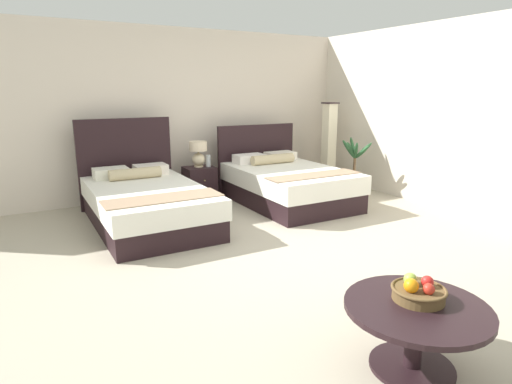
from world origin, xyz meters
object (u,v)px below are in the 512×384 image
(bed_near_corner, at_px, (286,183))
(potted_palm, at_px, (354,176))
(floor_lamp_corner, at_px, (329,144))
(nightstand, at_px, (200,183))
(bed_near_window, at_px, (146,202))
(vase, at_px, (208,161))
(coffee_table, at_px, (416,322))
(table_lamp, at_px, (198,152))
(fruit_bowl, at_px, (418,291))

(bed_near_corner, height_order, potted_palm, bed_near_corner)
(floor_lamp_corner, bearing_deg, nightstand, 176.13)
(bed_near_window, relative_size, vase, 12.17)
(coffee_table, relative_size, floor_lamp_corner, 0.59)
(bed_near_window, distance_m, table_lamp, 1.47)
(vase, bearing_deg, coffee_table, -98.08)
(bed_near_window, relative_size, coffee_table, 2.57)
(table_lamp, bearing_deg, bed_near_window, -141.54)
(bed_near_corner, relative_size, table_lamp, 5.19)
(bed_near_window, distance_m, coffee_table, 3.82)
(bed_near_window, height_order, potted_palm, bed_near_window)
(nightstand, xyz_separation_m, floor_lamp_corner, (2.43, -0.16, 0.48))
(bed_near_corner, xyz_separation_m, nightstand, (-1.06, 0.87, -0.05))
(bed_near_corner, distance_m, table_lamp, 1.45)
(bed_near_window, height_order, nightstand, bed_near_window)
(bed_near_corner, bearing_deg, coffee_table, -112.68)
(nightstand, distance_m, coffee_table, 4.65)
(fruit_bowl, bearing_deg, nightstand, 84.29)
(floor_lamp_corner, bearing_deg, potted_palm, -97.48)
(table_lamp, bearing_deg, bed_near_corner, -39.99)
(nightstand, relative_size, vase, 2.80)
(table_lamp, relative_size, coffee_table, 0.46)
(bed_near_corner, height_order, vase, bed_near_corner)
(vase, height_order, coffee_table, vase)
(bed_near_window, bearing_deg, bed_near_corner, -0.41)
(coffee_table, distance_m, potted_palm, 4.63)
(bed_near_window, xyz_separation_m, fruit_bowl, (0.64, -3.72, 0.20))
(fruit_bowl, bearing_deg, coffee_table, -140.42)
(vase, bearing_deg, potted_palm, -22.95)
(bed_near_window, bearing_deg, nightstand, 37.81)
(coffee_table, distance_m, floor_lamp_corner, 5.36)
(bed_near_window, xyz_separation_m, potted_palm, (3.42, -0.12, 0.01))
(floor_lamp_corner, height_order, potted_palm, floor_lamp_corner)
(bed_near_window, bearing_deg, floor_lamp_corner, 11.02)
(vase, height_order, floor_lamp_corner, floor_lamp_corner)
(bed_near_window, distance_m, bed_near_corner, 2.15)
(fruit_bowl, distance_m, floor_lamp_corner, 5.28)
(bed_near_corner, distance_m, vase, 1.27)
(vase, height_order, potted_palm, potted_palm)
(bed_near_window, height_order, bed_near_corner, bed_near_window)
(bed_near_corner, height_order, coffee_table, bed_near_corner)
(potted_palm, bearing_deg, vase, 157.05)
(vase, xyz_separation_m, fruit_bowl, (-0.59, -4.53, -0.12))
(coffee_table, bearing_deg, floor_lamp_corner, 56.58)
(bed_near_corner, relative_size, vase, 11.23)
(nightstand, height_order, table_lamp, table_lamp)
(table_lamp, distance_m, potted_palm, 2.56)
(table_lamp, bearing_deg, fruit_bowl, -95.69)
(bed_near_window, xyz_separation_m, coffee_table, (0.58, -3.77, 0.03))
(fruit_bowl, relative_size, floor_lamp_corner, 0.23)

